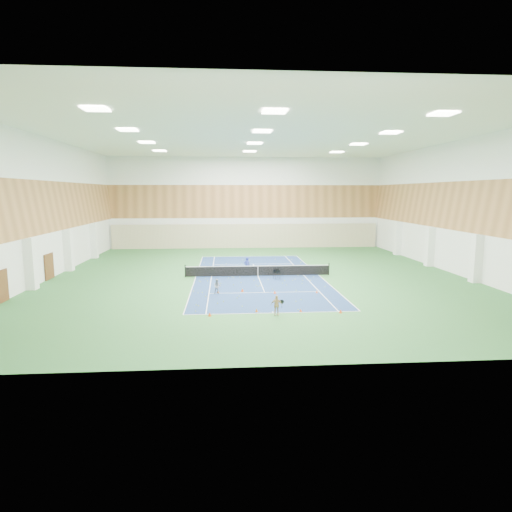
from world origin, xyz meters
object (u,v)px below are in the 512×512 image
(coach, at_px, (247,266))
(ball_cart, at_px, (277,274))
(tennis_net, at_px, (258,270))
(child_apron, at_px, (276,305))
(child_court, at_px, (217,286))

(coach, height_order, ball_cart, coach)
(tennis_net, bearing_deg, ball_cart, -42.94)
(child_apron, bearing_deg, child_court, 124.42)
(tennis_net, relative_size, ball_cart, 15.44)
(tennis_net, height_order, coach, coach)
(ball_cart, bearing_deg, coach, 118.66)
(child_apron, bearing_deg, ball_cart, 85.09)
(coach, relative_size, ball_cart, 1.92)
(tennis_net, height_order, child_apron, child_apron)
(child_apron, xyz_separation_m, ball_cart, (1.37, 10.90, -0.20))
(tennis_net, xyz_separation_m, child_court, (-3.50, -6.52, -0.00))
(coach, bearing_deg, tennis_net, 129.43)
(child_court, height_order, child_apron, child_apron)
(child_court, bearing_deg, coach, 69.72)
(tennis_net, distance_m, child_apron, 12.31)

